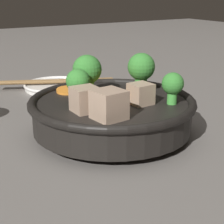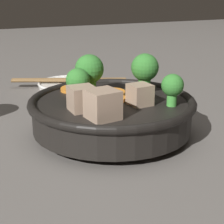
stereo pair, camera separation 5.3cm
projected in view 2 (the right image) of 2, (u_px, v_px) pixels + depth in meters
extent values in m
plane|color=slate|center=(112.00, 134.00, 0.54)|extent=(3.00, 3.00, 0.00)
cylinder|color=black|center=(112.00, 131.00, 0.54)|extent=(0.12, 0.12, 0.01)
cylinder|color=black|center=(112.00, 115.00, 0.53)|extent=(0.22, 0.22, 0.04)
torus|color=black|center=(112.00, 101.00, 0.52)|extent=(0.23, 0.23, 0.01)
cylinder|color=brown|center=(112.00, 109.00, 0.53)|extent=(0.21, 0.21, 0.02)
cylinder|color=orange|center=(73.00, 89.00, 0.57)|extent=(0.04, 0.04, 0.01)
cylinder|color=orange|center=(112.00, 100.00, 0.52)|extent=(0.04, 0.04, 0.01)
cylinder|color=orange|center=(111.00, 94.00, 0.54)|extent=(0.05, 0.05, 0.01)
cylinder|color=orange|center=(109.00, 105.00, 0.50)|extent=(0.05, 0.05, 0.01)
cylinder|color=green|center=(78.00, 95.00, 0.52)|extent=(0.01, 0.01, 0.02)
sphere|color=#388433|center=(78.00, 80.00, 0.51)|extent=(0.03, 0.03, 0.03)
cylinder|color=green|center=(172.00, 99.00, 0.50)|extent=(0.01, 0.01, 0.02)
sphere|color=#388433|center=(173.00, 85.00, 0.49)|extent=(0.03, 0.03, 0.03)
cylinder|color=green|center=(144.00, 85.00, 0.56)|extent=(0.02, 0.02, 0.02)
sphere|color=#388433|center=(145.00, 67.00, 0.55)|extent=(0.04, 0.04, 0.04)
cylinder|color=green|center=(90.00, 87.00, 0.55)|extent=(0.02, 0.02, 0.03)
sphere|color=#388433|center=(89.00, 69.00, 0.54)|extent=(0.04, 0.04, 0.04)
cube|color=tan|center=(140.00, 95.00, 0.50)|extent=(0.03, 0.03, 0.03)
cube|color=tan|center=(82.00, 99.00, 0.48)|extent=(0.03, 0.03, 0.03)
cube|color=tan|center=(103.00, 105.00, 0.45)|extent=(0.04, 0.04, 0.04)
cylinder|color=white|center=(69.00, 85.00, 0.78)|extent=(0.12, 0.12, 0.01)
torus|color=white|center=(69.00, 83.00, 0.78)|extent=(0.13, 0.13, 0.01)
cylinder|color=olive|center=(69.00, 79.00, 0.78)|extent=(0.22, 0.10, 0.01)
cylinder|color=olive|center=(69.00, 80.00, 0.78)|extent=(0.22, 0.10, 0.01)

